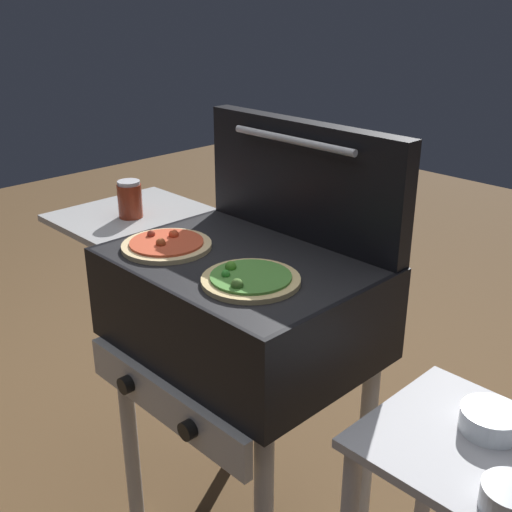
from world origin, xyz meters
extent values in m
cube|color=black|center=(0.00, 0.00, 0.78)|extent=(0.64, 0.48, 0.24)
cube|color=black|center=(0.00, 0.00, 0.90)|extent=(0.61, 0.46, 0.01)
cube|color=#B2B2B2|center=(-0.48, 0.00, 0.89)|extent=(0.32, 0.41, 0.02)
cube|color=#B2B2B2|center=(-0.48, 0.00, 0.78)|extent=(0.02, 0.02, 0.24)
cube|color=#B2B2B2|center=(0.00, -0.25, 0.61)|extent=(0.58, 0.02, 0.10)
cylinder|color=black|center=(-0.12, -0.28, 0.61)|extent=(0.04, 0.02, 0.04)
cylinder|color=black|center=(0.12, -0.28, 0.61)|extent=(0.04, 0.02, 0.04)
cylinder|color=#B2B2B2|center=(-0.27, -0.19, 0.33)|extent=(0.04, 0.04, 0.66)
cylinder|color=#B2B2B2|center=(-0.27, 0.19, 0.33)|extent=(0.04, 0.04, 0.66)
cylinder|color=#B2B2B2|center=(0.27, 0.19, 0.33)|extent=(0.04, 0.04, 0.66)
cube|color=black|center=(0.00, 0.21, 1.05)|extent=(0.63, 0.05, 0.30)
cylinder|color=#B7B7BC|center=(0.00, 0.17, 1.16)|extent=(0.38, 0.02, 0.02)
cylinder|color=beige|center=(-0.18, -0.09, 0.91)|extent=(0.22, 0.22, 0.01)
cylinder|color=#D14C2D|center=(-0.18, -0.09, 0.92)|extent=(0.18, 0.18, 0.01)
sphere|color=#DE4E2A|center=(-0.19, -0.06, 0.92)|extent=(0.03, 0.03, 0.03)
sphere|color=#B44E25|center=(-0.17, -0.11, 0.92)|extent=(0.02, 0.02, 0.02)
sphere|color=#A23C2A|center=(-0.24, -0.09, 0.92)|extent=(0.02, 0.02, 0.02)
cylinder|color=#E0C17F|center=(0.12, -0.08, 0.91)|extent=(0.22, 0.22, 0.01)
cylinder|color=#4C8C38|center=(0.12, -0.08, 0.92)|extent=(0.18, 0.18, 0.01)
sphere|color=green|center=(0.08, -0.12, 0.92)|extent=(0.02, 0.02, 0.02)
sphere|color=#4D942A|center=(0.06, -0.09, 0.92)|extent=(0.03, 0.03, 0.03)
sphere|color=#4B7730|center=(0.14, -0.14, 0.92)|extent=(0.03, 0.03, 0.03)
cylinder|color=maroon|center=(-0.44, -0.02, 0.95)|extent=(0.07, 0.07, 0.09)
cylinder|color=silver|center=(-0.44, -0.02, 1.00)|extent=(0.06, 0.06, 0.01)
cube|color=#B2B2B7|center=(0.66, 0.00, 0.71)|extent=(0.44, 0.36, 0.02)
cylinder|color=#B2B2B7|center=(0.47, 0.15, 0.35)|extent=(0.04, 0.04, 0.70)
cylinder|color=silver|center=(0.63, 0.06, 0.74)|extent=(0.12, 0.12, 0.04)
cylinder|color=#4C7533|center=(0.63, 0.06, 0.73)|extent=(0.10, 0.10, 0.02)
cylinder|color=silver|center=(0.75, -0.11, 0.74)|extent=(0.10, 0.10, 0.04)
cylinder|color=maroon|center=(0.75, -0.11, 0.73)|extent=(0.08, 0.08, 0.02)
camera|label=1|loc=(1.03, -0.96, 1.49)|focal=44.56mm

